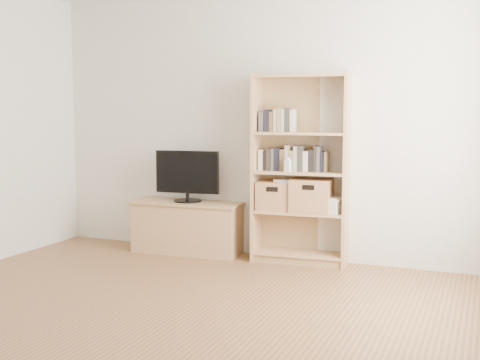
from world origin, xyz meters
The scene contains 12 objects.
floor centered at (0.00, 0.00, 0.00)m, with size 4.50×5.00×0.01m, color brown.
back_wall centered at (0.00, 2.50, 1.30)m, with size 4.50×0.02×2.60m, color silver.
tv_stand centered at (-0.72, 2.30, 0.25)m, with size 1.08×0.41×0.50m, color tan.
bookshelf centered at (0.44, 2.34, 0.89)m, with size 0.89×0.31×1.77m, color tan.
television centered at (-0.72, 2.30, 0.78)m, with size 0.66×0.05×0.52m, color black.
books_row_mid centered at (0.44, 2.36, 0.97)m, with size 0.75×0.15×0.20m, color beige.
books_row_upper centered at (0.24, 2.35, 1.34)m, with size 0.41×0.15×0.22m, color beige.
baby_monitor centered at (0.35, 2.24, 0.92)m, with size 0.06×0.04×0.11m, color white.
basket_left centered at (0.20, 2.32, 0.63)m, with size 0.33×0.27×0.27m, color #996A45.
basket_right centered at (0.55, 2.35, 0.64)m, with size 0.37×0.30×0.30m, color #996A45.
laptop centered at (0.37, 2.33, 0.78)m, with size 0.31×0.21×0.02m, color white.
magazine_stack centered at (0.74, 2.36, 0.55)m, with size 0.18×0.26×0.12m, color silver.
Camera 1 is at (2.07, -3.01, 1.41)m, focal length 45.00 mm.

